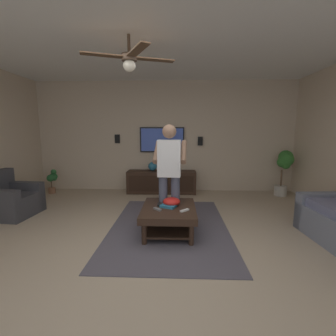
{
  "coord_description": "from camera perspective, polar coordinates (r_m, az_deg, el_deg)",
  "views": [
    {
      "loc": [
        -2.86,
        -0.32,
        1.54
      ],
      "look_at": [
        0.93,
        -0.17,
        0.94
      ],
      "focal_mm": 25.39,
      "sensor_mm": 36.0,
      "label": 1
    }
  ],
  "objects": [
    {
      "name": "wall_back_tv",
      "position": [
        6.16,
        -0.75,
        7.47
      ],
      "size": [
        0.1,
        6.71,
        2.77
      ],
      "primitive_type": "cube",
      "color": "#C6B299",
      "rests_on": "ground"
    },
    {
      "name": "remote_grey",
      "position": [
        3.51,
        -2.56,
        -9.85
      ],
      "size": [
        0.14,
        0.14,
        0.02
      ],
      "primitive_type": "cube",
      "rotation": [
        0.0,
        0.0,
        0.76
      ],
      "color": "slate",
      "rests_on": "coffee_table"
    },
    {
      "name": "wall_speaker_right",
      "position": [
        6.26,
        -12.07,
        6.86
      ],
      "size": [
        0.06,
        0.12,
        0.22
      ],
      "primitive_type": "cube",
      "color": "black"
    },
    {
      "name": "potted_plant_tall",
      "position": [
        6.24,
        26.17,
        0.63
      ],
      "size": [
        0.5,
        0.43,
        1.08
      ],
      "color": "#B7B2A8",
      "rests_on": "ground"
    },
    {
      "name": "potted_plant_short",
      "position": [
        6.55,
        -25.98,
        -2.4
      ],
      "size": [
        0.28,
        0.22,
        0.6
      ],
      "color": "#9E6B4C",
      "rests_on": "ground"
    },
    {
      "name": "book",
      "position": [
        3.63,
        0.08,
        -9.1
      ],
      "size": [
        0.23,
        0.27,
        0.04
      ],
      "primitive_type": "cube",
      "rotation": [
        0.0,
        0.0,
        1.16
      ],
      "color": "teal",
      "rests_on": "coffee_table"
    },
    {
      "name": "coffee_table",
      "position": [
        3.67,
        0.18,
        -10.9
      ],
      "size": [
        1.0,
        0.8,
        0.4
      ],
      "color": "#332116",
      "rests_on": "ground"
    },
    {
      "name": "ceiling_slab",
      "position": [
        3.15,
        -4.53,
        32.93
      ],
      "size": [
        6.68,
        6.71,
        0.1
      ],
      "primitive_type": "cube",
      "color": "white"
    },
    {
      "name": "person_standing",
      "position": [
        3.8,
        0.33,
        -0.28
      ],
      "size": [
        0.55,
        0.56,
        1.64
      ],
      "rotation": [
        0.0,
        0.0,
        -0.06
      ],
      "color": "#4C5166",
      "rests_on": "ground"
    },
    {
      "name": "remote_white",
      "position": [
        3.46,
        4.01,
        -10.11
      ],
      "size": [
        0.14,
        0.14,
        0.02
      ],
      "primitive_type": "cube",
      "rotation": [
        0.0,
        0.0,
        5.48
      ],
      "color": "white",
      "rests_on": "coffee_table"
    },
    {
      "name": "ceiling_fan",
      "position": [
        3.4,
        -9.14,
        24.25
      ],
      "size": [
        1.16,
        1.17,
        0.46
      ],
      "color": "#4C3828"
    },
    {
      "name": "tv",
      "position": [
        6.07,
        -1.44,
        6.8
      ],
      "size": [
        0.05,
        1.12,
        0.63
      ],
      "rotation": [
        0.0,
        0.0,
        3.14
      ],
      "color": "black"
    },
    {
      "name": "armchair",
      "position": [
        5.25,
        -33.8,
        -6.51
      ],
      "size": [
        0.86,
        0.87,
        0.82
      ],
      "rotation": [
        0.0,
        0.0,
        -1.65
      ],
      "color": "#38383D",
      "rests_on": "ground"
    },
    {
      "name": "wall_speaker_left",
      "position": [
        6.1,
        7.75,
        6.43
      ],
      "size": [
        0.06,
        0.12,
        0.22
      ],
      "primitive_type": "cube",
      "color": "black"
    },
    {
      "name": "remote_black",
      "position": [
        3.72,
        -2.18,
        -8.74
      ],
      "size": [
        0.15,
        0.05,
        0.02
      ],
      "primitive_type": "cube",
      "rotation": [
        0.0,
        0.0,
        3.19
      ],
      "color": "black",
      "rests_on": "coffee_table"
    },
    {
      "name": "ground_plane",
      "position": [
        3.26,
        -3.89,
        -19.26
      ],
      "size": [
        7.81,
        7.81,
        0.0
      ],
      "primitive_type": "plane",
      "color": "tan"
    },
    {
      "name": "vase_round",
      "position": [
        5.96,
        -3.72,
        0.4
      ],
      "size": [
        0.22,
        0.22,
        0.22
      ],
      "primitive_type": "sphere",
      "color": "teal",
      "rests_on": "media_console"
    },
    {
      "name": "area_rug",
      "position": [
        3.96,
        0.29,
        -13.87
      ],
      "size": [
        2.72,
        1.84,
        0.01
      ],
      "primitive_type": "cube",
      "color": "#514C56",
      "rests_on": "ground"
    },
    {
      "name": "media_console",
      "position": [
        5.96,
        -1.55,
        -3.35
      ],
      "size": [
        0.45,
        1.7,
        0.55
      ],
      "rotation": [
        0.0,
        0.0,
        3.14
      ],
      "color": "#332116",
      "rests_on": "ground"
    },
    {
      "name": "bowl",
      "position": [
        3.7,
        0.85,
        -8.06
      ],
      "size": [
        0.27,
        0.27,
        0.12
      ],
      "primitive_type": "ellipsoid",
      "color": "red",
      "rests_on": "coffee_table"
    }
  ]
}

